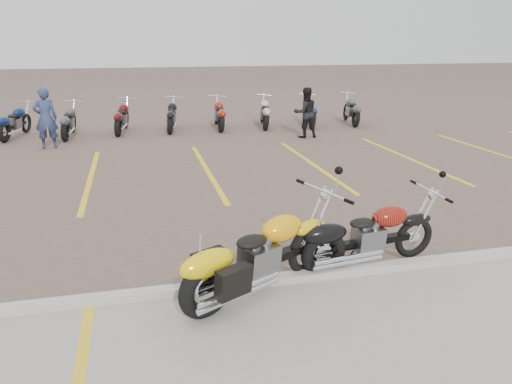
# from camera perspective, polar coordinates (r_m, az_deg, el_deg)

# --- Properties ---
(ground) EXTENTS (100.00, 100.00, 0.00)m
(ground) POSITION_cam_1_polar(r_m,az_deg,el_deg) (8.38, -1.59, -4.30)
(ground) COLOR #705B50
(ground) RESTS_ON ground
(curb) EXTENTS (60.00, 0.18, 0.12)m
(curb) POSITION_cam_1_polar(r_m,az_deg,el_deg) (6.58, 2.15, -10.01)
(curb) COLOR #ADAAA3
(curb) RESTS_ON ground
(parking_stripes) EXTENTS (38.00, 5.50, 0.01)m
(parking_stripes) POSITION_cam_1_polar(r_m,az_deg,el_deg) (12.13, -5.59, 2.47)
(parking_stripes) COLOR gold
(parking_stripes) RESTS_ON ground
(yellow_cruiser) EXTENTS (2.18, 1.24, 0.98)m
(yellow_cruiser) POSITION_cam_1_polar(r_m,az_deg,el_deg) (6.14, -0.01, -7.66)
(yellow_cruiser) COLOR black
(yellow_cruiser) RESTS_ON ground
(flame_cruiser) EXTENTS (2.10, 0.44, 0.87)m
(flame_cruiser) POSITION_cam_1_polar(r_m,az_deg,el_deg) (7.06, 12.47, -5.17)
(flame_cruiser) COLOR black
(flame_cruiser) RESTS_ON ground
(person_a) EXTENTS (0.70, 0.52, 1.75)m
(person_a) POSITION_cam_1_polar(r_m,az_deg,el_deg) (15.62, -22.91, 7.77)
(person_a) COLOR navy
(person_a) RESTS_ON ground
(person_b) EXTENTS (0.80, 0.64, 1.59)m
(person_b) POSITION_cam_1_polar(r_m,az_deg,el_deg) (16.15, 5.67, 9.01)
(person_b) COLOR black
(person_b) RESTS_ON ground
(bg_bike_row) EXTENTS (17.42, 2.07, 1.10)m
(bg_bike_row) POSITION_cam_1_polar(r_m,az_deg,el_deg) (17.34, -15.20, 8.24)
(bg_bike_row) COLOR black
(bg_bike_row) RESTS_ON ground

